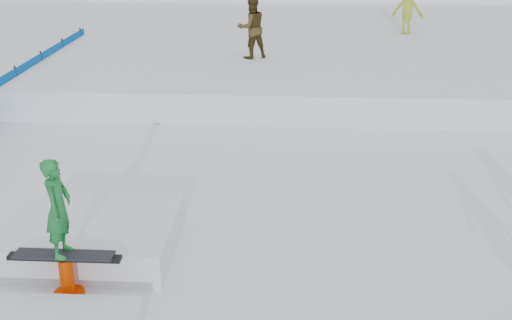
{
  "coord_description": "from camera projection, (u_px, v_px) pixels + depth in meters",
  "views": [
    {
      "loc": [
        1.1,
        -8.29,
        5.25
      ],
      "look_at": [
        0.5,
        2.0,
        1.1
      ],
      "focal_mm": 45.0,
      "sensor_mm": 36.0,
      "label": 1
    }
  ],
  "objects": [
    {
      "name": "ground",
      "position": [
        215.0,
        276.0,
        9.69
      ],
      "size": [
        120.0,
        120.0,
        0.0
      ],
      "primitive_type": "plane",
      "color": "white"
    },
    {
      "name": "snow_midrise",
      "position": [
        264.0,
        40.0,
        24.36
      ],
      "size": [
        50.0,
        18.0,
        0.8
      ],
      "primitive_type": "cube",
      "color": "white",
      "rests_on": "ground"
    },
    {
      "name": "walker_olive",
      "position": [
        252.0,
        28.0,
        19.38
      ],
      "size": [
        1.13,
        1.04,
        1.86
      ],
      "primitive_type": "imported",
      "rotation": [
        0.0,
        0.0,
        3.61
      ],
      "color": "#3D2E13",
      "rests_on": "snow_midrise"
    },
    {
      "name": "walker_ygreen",
      "position": [
        408.0,
        9.0,
        23.03
      ],
      "size": [
        1.27,
        0.96,
        1.75
      ],
      "primitive_type": "imported",
      "rotation": [
        0.0,
        0.0,
        2.83
      ],
      "color": "#98B027",
      "rests_on": "snow_midrise"
    },
    {
      "name": "jib_rail_feature",
      "position": [
        80.0,
        257.0,
        9.63
      ],
      "size": [
        2.6,
        4.4,
        2.11
      ],
      "color": "white",
      "rests_on": "ground"
    }
  ]
}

